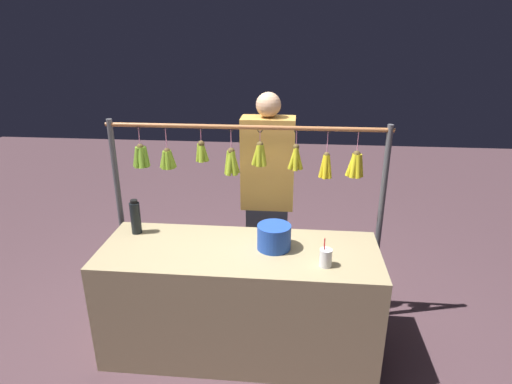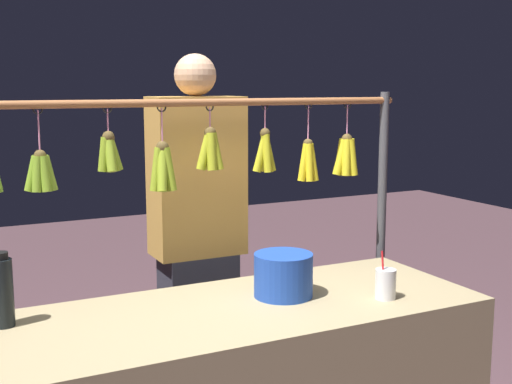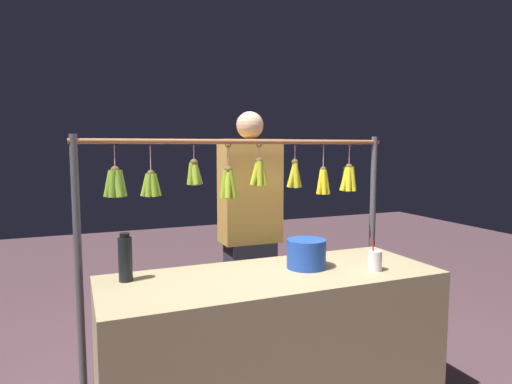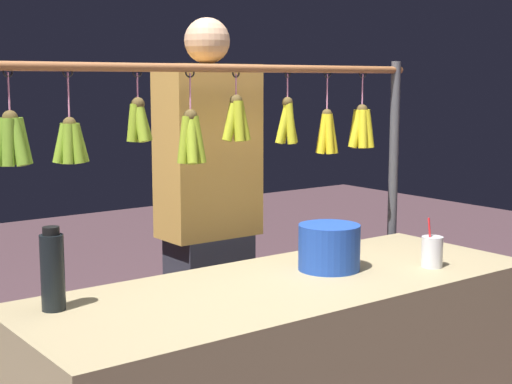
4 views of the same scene
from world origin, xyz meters
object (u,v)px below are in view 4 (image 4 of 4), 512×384
at_px(water_bottle, 53,271).
at_px(drink_cup, 432,252).
at_px(vendor_person, 209,228).
at_px(blue_bucket, 329,247).

bearing_deg(water_bottle, drink_cup, 165.78).
distance_m(drink_cup, vendor_person, 0.98).
height_order(water_bottle, vendor_person, vendor_person).
xyz_separation_m(water_bottle, vendor_person, (-0.93, -0.53, -0.06)).
height_order(water_bottle, drink_cup, water_bottle).
bearing_deg(drink_cup, blue_bucket, -31.19).
height_order(blue_bucket, vendor_person, vendor_person).
distance_m(blue_bucket, vendor_person, 0.68).
bearing_deg(drink_cup, vendor_person, -63.89).
bearing_deg(water_bottle, blue_bucket, 172.24).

